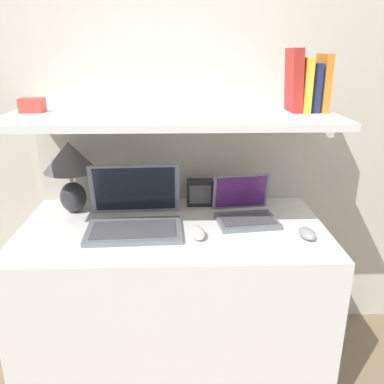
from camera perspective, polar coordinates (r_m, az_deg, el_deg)
wall_back at (r=2.00m, az=-2.76°, el=11.95°), size 6.00×0.05×2.40m
desk at (r=1.92m, az=-2.53°, el=-15.07°), size 1.30×0.67×0.74m
back_riser at (r=2.12m, az=-2.52°, el=-4.58°), size 1.30×0.04×1.19m
shelf at (r=1.68m, az=-2.93°, el=10.71°), size 1.30×0.60×0.03m
table_lamp at (r=1.90m, az=-16.75°, el=3.57°), size 0.23×0.23×0.33m
laptop_large at (r=1.72m, az=-8.09°, el=-3.39°), size 0.40×0.33×0.26m
laptop_small at (r=1.80m, az=7.45°, el=-2.71°), size 0.28×0.26×0.19m
computer_mouse at (r=1.63m, az=0.74°, el=-5.75°), size 0.08×0.12×0.04m
second_mouse at (r=1.69m, az=15.87°, el=-5.62°), size 0.07×0.11×0.04m
router_box at (r=1.95m, az=1.12°, el=-0.09°), size 0.13×0.06×0.13m
book_orange at (r=1.76m, az=17.83°, el=14.36°), size 0.03×0.15×0.22m
book_navy at (r=1.75m, az=16.62°, el=13.88°), size 0.03×0.13×0.19m
book_yellow at (r=1.73m, az=15.37°, el=14.32°), size 0.03×0.17×0.21m
book_red at (r=1.72m, az=14.11°, el=14.97°), size 0.05×0.14×0.25m
shelf_gadget at (r=1.77m, az=-21.52°, el=11.27°), size 0.09×0.07×0.06m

